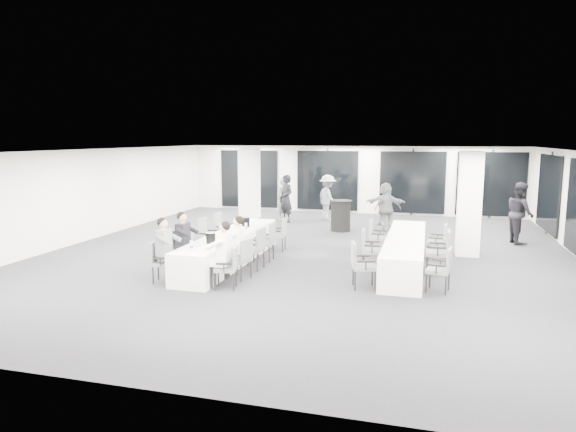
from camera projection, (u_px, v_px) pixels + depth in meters
name	position (u px, v px, depth m)	size (l,w,h in m)	color
room	(347.00, 200.00, 14.67)	(14.04, 16.04, 2.84)	black
column_left	(250.00, 189.00, 17.62)	(0.60, 0.60, 2.80)	silver
column_right	(469.00, 204.00, 13.70)	(0.60, 0.60, 2.80)	silver
banquet_table_main	(230.00, 248.00, 12.98)	(0.90, 5.00, 0.75)	white
banquet_table_side	(405.00, 252.00, 12.61)	(0.90, 5.00, 0.75)	white
cocktail_table	(341.00, 215.00, 17.40)	(0.76, 0.76, 1.05)	black
chair_main_left_near	(160.00, 259.00, 11.24)	(0.54, 0.57, 0.90)	#57595F
chair_main_left_second	(180.00, 248.00, 12.14)	(0.59, 0.62, 0.98)	#57595F
chair_main_left_mid	(193.00, 245.00, 12.82)	(0.47, 0.51, 0.86)	#57595F
chair_main_left_fourth	(207.00, 235.00, 13.64)	(0.52, 0.59, 1.02)	#57595F
chair_main_left_far	(223.00, 228.00, 14.68)	(0.54, 0.60, 1.02)	#57595F
chair_main_right_near	(229.00, 265.00, 10.75)	(0.55, 0.58, 0.91)	#57595F
chair_main_right_second	(242.00, 257.00, 11.45)	(0.56, 0.58, 0.91)	#57595F
chair_main_right_mid	(256.00, 246.00, 12.34)	(0.53, 0.59, 1.00)	#57595F
chair_main_right_fourth	(267.00, 239.00, 13.19)	(0.52, 0.57, 0.98)	#57595F
chair_main_right_far	(280.00, 232.00, 14.36)	(0.50, 0.54, 0.92)	#57595F
chair_side_left_near	(360.00, 262.00, 10.78)	(0.60, 0.62, 0.98)	#57595F
chair_side_left_mid	(369.00, 247.00, 12.31)	(0.53, 0.58, 0.97)	#57595F
chair_side_left_far	(376.00, 235.00, 13.89)	(0.48, 0.54, 0.95)	#57595F
chair_side_right_near	(442.00, 267.00, 10.52)	(0.55, 0.58, 0.93)	#57595F
chair_side_right_mid	(441.00, 249.00, 11.89)	(0.53, 0.59, 1.03)	#57595F
chair_side_right_far	(440.00, 239.00, 13.30)	(0.52, 0.57, 0.94)	#57595F
seated_guest_a	(167.00, 246.00, 11.17)	(0.50, 0.38, 1.44)	slate
seated_guest_b	(186.00, 238.00, 12.04)	(0.50, 0.38, 1.44)	black
seated_guest_c	(222.00, 251.00, 10.72)	(0.50, 0.38, 1.44)	white
seated_guest_d	(235.00, 243.00, 11.47)	(0.50, 0.38, 1.44)	white
standing_guest_a	(284.00, 196.00, 19.69)	(0.67, 0.54, 1.85)	slate
standing_guest_c	(328.00, 195.00, 19.69)	(1.27, 0.65, 1.96)	slate
standing_guest_d	(388.00, 206.00, 17.20)	(1.03, 0.58, 1.75)	slate
standing_guest_e	(470.00, 204.00, 17.60)	(0.86, 0.53, 1.79)	slate
standing_guest_f	(385.00, 201.00, 18.51)	(1.62, 0.62, 1.76)	slate
standing_guest_g	(286.00, 195.00, 19.11)	(0.74, 0.60, 2.02)	black
standing_guest_h	(520.00, 209.00, 15.30)	(1.01, 0.62, 2.09)	black
ice_bucket_near	(211.00, 238.00, 11.75)	(0.22, 0.22, 0.25)	black
ice_bucket_far	(246.00, 222.00, 13.95)	(0.22, 0.22, 0.25)	black
water_bottle_a	(191.00, 246.00, 11.00)	(0.07, 0.07, 0.22)	silver
water_bottle_b	(246.00, 227.00, 13.39)	(0.06, 0.06, 0.20)	silver
water_bottle_c	(260.00, 217.00, 14.90)	(0.07, 0.07, 0.22)	silver
plate_a	(198.00, 246.00, 11.39)	(0.22, 0.22, 0.03)	white
plate_b	(207.00, 249.00, 11.11)	(0.22, 0.22, 0.03)	white
plate_c	(225.00, 238.00, 12.35)	(0.22, 0.22, 0.03)	white
wine_glass	(196.00, 247.00, 10.73)	(0.07, 0.07, 0.19)	silver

